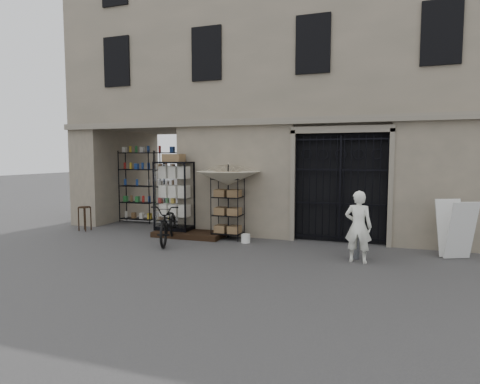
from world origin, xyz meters
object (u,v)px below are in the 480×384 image
at_px(wooden_stool, 85,218).
at_px(easel_sign, 456,229).
at_px(wire_rack, 228,208).
at_px(steel_bollard, 356,239).
at_px(white_bucket, 246,238).
at_px(market_umbrella, 228,175).
at_px(bicycle, 169,243).
at_px(display_cabinet, 174,199).
at_px(shopkeeper, 357,262).

height_order(wooden_stool, easel_sign, easel_sign).
distance_m(wire_rack, easel_sign, 5.63).
relative_size(wooden_stool, steel_bollard, 0.82).
bearing_deg(white_bucket, market_umbrella, 153.45).
relative_size(market_umbrella, bicycle, 1.26).
distance_m(display_cabinet, easel_sign, 7.32).
xyz_separation_m(white_bucket, wooden_stool, (-5.28, 0.05, 0.28)).
bearing_deg(easel_sign, bicycle, 160.35).
bearing_deg(display_cabinet, easel_sign, -20.04).
distance_m(steel_bollard, easel_sign, 2.26).
distance_m(wooden_stool, easel_sign, 10.27).
bearing_deg(shopkeeper, display_cabinet, -9.73).
bearing_deg(display_cabinet, wooden_stool, 168.69).
xyz_separation_m(display_cabinet, easel_sign, (7.30, -0.38, -0.38)).
relative_size(wooden_stool, easel_sign, 0.58).
xyz_separation_m(market_umbrella, steel_bollard, (3.48, -1.09, -1.34)).
xyz_separation_m(market_umbrella, easel_sign, (5.60, -0.33, -1.13)).
height_order(white_bucket, steel_bollard, steel_bollard).
height_order(display_cabinet, market_umbrella, market_umbrella).
bearing_deg(display_cabinet, bicycle, -86.87).
bearing_deg(white_bucket, easel_sign, -0.25).
relative_size(display_cabinet, shopkeeper, 1.38).
relative_size(wire_rack, white_bucket, 7.51).
height_order(bicycle, shopkeeper, bicycle).
distance_m(market_umbrella, white_bucket, 1.82).
bearing_deg(steel_bollard, white_bucket, 164.69).
bearing_deg(wooden_stool, display_cabinet, 5.79).
bearing_deg(bicycle, wooden_stool, 149.57).
bearing_deg(display_cabinet, wire_rack, -18.58).
distance_m(market_umbrella, bicycle, 2.44).
bearing_deg(market_umbrella, steel_bollard, -17.41).
bearing_deg(easel_sign, shopkeeper, -177.60).
relative_size(steel_bollard, shopkeeper, 0.58).
xyz_separation_m(market_umbrella, white_bucket, (0.61, -0.31, -1.69)).
height_order(wooden_stool, steel_bollard, steel_bollard).
relative_size(white_bucket, bicycle, 0.12).
bearing_deg(bicycle, display_cabinet, 91.77).
relative_size(wire_rack, bicycle, 0.90).
relative_size(display_cabinet, white_bucket, 9.08).
bearing_deg(white_bucket, bicycle, -161.38).
height_order(display_cabinet, bicycle, display_cabinet).
relative_size(market_umbrella, wooden_stool, 3.33).
bearing_deg(easel_sign, white_bucket, 154.88).
bearing_deg(market_umbrella, wire_rack, 165.42).
distance_m(white_bucket, steel_bollard, 3.00).
distance_m(display_cabinet, bicycle, 1.50).
relative_size(market_umbrella, white_bucket, 10.49).
bearing_deg(wooden_stool, market_umbrella, 3.10).
height_order(bicycle, wooden_stool, bicycle).
height_order(white_bucket, wooden_stool, wooden_stool).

